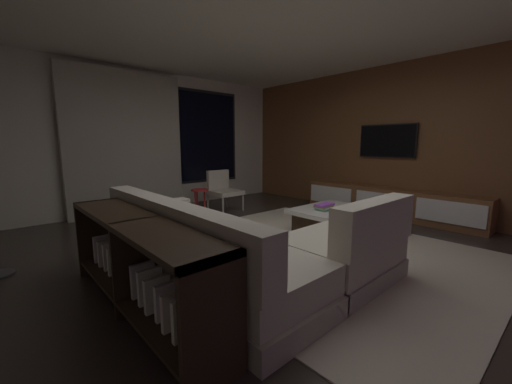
{
  "coord_description": "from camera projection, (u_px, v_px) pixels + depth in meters",
  "views": [
    {
      "loc": [
        -2.53,
        -2.26,
        1.3
      ],
      "look_at": [
        0.35,
        0.93,
        0.61
      ],
      "focal_mm": 21.11,
      "sensor_mm": 36.0,
      "label": 1
    }
  ],
  "objects": [
    {
      "name": "floor",
      "position": [
        287.0,
        255.0,
        3.54
      ],
      "size": [
        9.2,
        9.2,
        0.0
      ],
      "primitive_type": "plane",
      "color": "#332B26"
    },
    {
      "name": "back_wall_with_window",
      "position": [
        149.0,
        141.0,
        5.93
      ],
      "size": [
        6.6,
        0.3,
        2.7
      ],
      "color": "silver",
      "rests_on": "floor"
    },
    {
      "name": "media_wall",
      "position": [
        404.0,
        141.0,
        5.35
      ],
      "size": [
        0.12,
        7.8,
        2.7
      ],
      "color": "brown",
      "rests_on": "floor"
    },
    {
      "name": "ceiling",
      "position": [
        291.0,
        7.0,
        3.11
      ],
      "size": [
        8.2,
        8.2,
        0.0
      ],
      "primitive_type": "plane",
      "color": "silver"
    },
    {
      "name": "area_rug",
      "position": [
        312.0,
        250.0,
        3.7
      ],
      "size": [
        3.2,
        3.8,
        0.01
      ],
      "primitive_type": "cube",
      "color": "beige",
      "rests_on": "floor"
    },
    {
      "name": "sectional_couch",
      "position": [
        241.0,
        252.0,
        2.82
      ],
      "size": [
        1.98,
        2.5,
        0.82
      ],
      "color": "#B1A997",
      "rests_on": "floor"
    },
    {
      "name": "coffee_table",
      "position": [
        341.0,
        222.0,
        4.34
      ],
      "size": [
        1.16,
        1.16,
        0.36
      ],
      "color": "black",
      "rests_on": "floor"
    },
    {
      "name": "book_stack_on_coffee_table",
      "position": [
        324.0,
        207.0,
        4.3
      ],
      "size": [
        0.3,
        0.2,
        0.09
      ],
      "color": "#7DCA93",
      "rests_on": "coffee_table"
    },
    {
      "name": "accent_chair_near_window",
      "position": [
        223.0,
        188.0,
        5.91
      ],
      "size": [
        0.54,
        0.56,
        0.78
      ],
      "color": "#B2ADA0",
      "rests_on": "floor"
    },
    {
      "name": "side_stool",
      "position": [
        200.0,
        194.0,
        5.62
      ],
      "size": [
        0.32,
        0.32,
        0.46
      ],
      "color": "red",
      "rests_on": "floor"
    },
    {
      "name": "media_console",
      "position": [
        389.0,
        203.0,
        5.37
      ],
      "size": [
        0.46,
        3.1,
        0.52
      ],
      "color": "brown",
      "rests_on": "floor"
    },
    {
      "name": "mounted_tv",
      "position": [
        387.0,
        141.0,
        5.46
      ],
      "size": [
        0.05,
        1.03,
        0.6
      ],
      "color": "black"
    },
    {
      "name": "console_table_behind_couch",
      "position": [
        138.0,
        262.0,
        2.29
      ],
      "size": [
        0.4,
        2.1,
        0.74
      ],
      "color": "black",
      "rests_on": "floor"
    }
  ]
}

